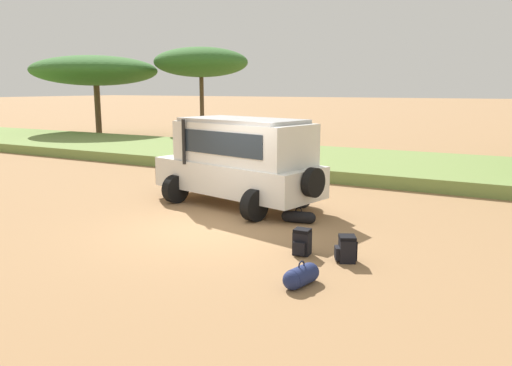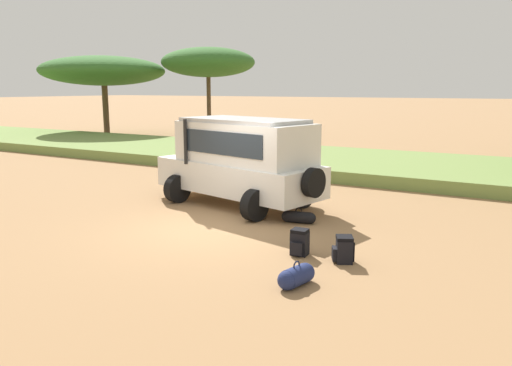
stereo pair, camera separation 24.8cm
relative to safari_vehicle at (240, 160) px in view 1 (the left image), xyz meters
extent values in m
plane|color=#9E754C|center=(0.62, -2.35, -1.29)|extent=(320.00, 320.00, 0.00)
cube|color=olive|center=(0.62, 7.81, -1.07)|extent=(120.00, 7.00, 0.44)
cube|color=silver|center=(-0.11, 0.02, -0.47)|extent=(5.20, 2.94, 0.84)
cube|color=silver|center=(0.14, -0.03, 0.50)|extent=(4.12, 2.59, 1.10)
cube|color=#232D38|center=(-1.35, 0.31, 0.45)|extent=(0.41, 1.53, 0.77)
cube|color=#232D38|center=(-0.06, -0.91, 0.55)|extent=(2.88, 0.69, 0.60)
cube|color=#232D38|center=(0.34, 0.85, 0.55)|extent=(2.88, 0.69, 0.60)
cube|color=#B7B7B7|center=(0.09, -0.02, 1.10)|extent=(3.72, 2.43, 0.10)
cube|color=black|center=(-2.61, 0.60, -0.64)|extent=(0.52, 1.61, 0.56)
cylinder|color=black|center=(-1.40, -0.67, 0.50)|extent=(0.10, 0.10, 1.25)
cylinder|color=black|center=(-1.80, -0.58, -0.89)|extent=(0.45, 0.84, 0.80)
cylinder|color=black|center=(-1.37, 1.31, -0.89)|extent=(0.45, 0.84, 0.80)
cylinder|color=black|center=(1.16, -1.26, -0.89)|extent=(0.45, 0.84, 0.80)
cylinder|color=black|center=(1.59, 0.63, -0.89)|extent=(0.45, 0.84, 0.80)
cylinder|color=black|center=(2.42, -0.55, -0.32)|extent=(0.38, 0.77, 0.74)
cube|color=black|center=(3.21, -3.03, -1.06)|extent=(0.34, 0.28, 0.46)
cube|color=black|center=(3.22, -3.20, -1.12)|extent=(0.25, 0.09, 0.25)
cube|color=black|center=(3.21, -3.03, -0.80)|extent=(0.32, 0.29, 0.07)
cylinder|color=black|center=(3.27, -2.88, -1.06)|extent=(0.04, 0.04, 0.39)
cylinder|color=black|center=(3.13, -2.89, -1.06)|extent=(0.04, 0.04, 0.39)
cube|color=black|center=(4.12, -3.00, -1.07)|extent=(0.41, 0.44, 0.44)
cube|color=black|center=(3.96, -3.08, -1.13)|extent=(0.19, 0.26, 0.24)
cube|color=black|center=(4.12, -3.00, -0.82)|extent=(0.42, 0.43, 0.07)
cylinder|color=black|center=(4.30, -2.99, -1.07)|extent=(0.04, 0.04, 0.38)
cylinder|color=black|center=(4.23, -2.86, -1.07)|extent=(0.04, 0.04, 0.38)
cylinder|color=navy|center=(3.83, -4.50, -1.13)|extent=(0.43, 0.55, 0.33)
sphere|color=navy|center=(3.78, -4.73, -1.13)|extent=(0.33, 0.33, 0.33)
sphere|color=navy|center=(3.89, -4.26, -1.13)|extent=(0.33, 0.33, 0.33)
torus|color=#121834|center=(3.83, -4.50, -0.94)|extent=(0.06, 0.17, 0.16)
cylinder|color=black|center=(2.19, -0.89, -1.15)|extent=(0.62, 0.39, 0.29)
sphere|color=black|center=(2.47, -0.83, -1.15)|extent=(0.28, 0.28, 0.28)
sphere|color=black|center=(1.90, -0.94, -1.15)|extent=(0.28, 0.28, 0.28)
torus|color=black|center=(2.19, -0.89, -0.99)|extent=(0.17, 0.06, 0.16)
cylinder|color=brown|center=(-18.88, 13.08, 0.48)|extent=(0.40, 0.40, 3.54)
ellipsoid|color=#336628|center=(-18.88, 13.08, 3.09)|extent=(7.90, 8.61, 1.98)
cylinder|color=brown|center=(-12.27, 15.91, 0.75)|extent=(0.28, 0.28, 4.09)
ellipsoid|color=#336628|center=(-12.27, 15.91, 3.61)|extent=(6.17, 6.06, 1.92)
camera|label=1|loc=(6.94, -11.79, 1.96)|focal=35.00mm
camera|label=2|loc=(7.16, -11.66, 1.96)|focal=35.00mm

